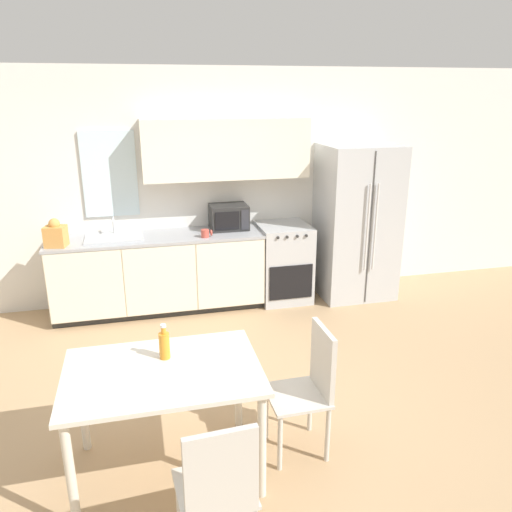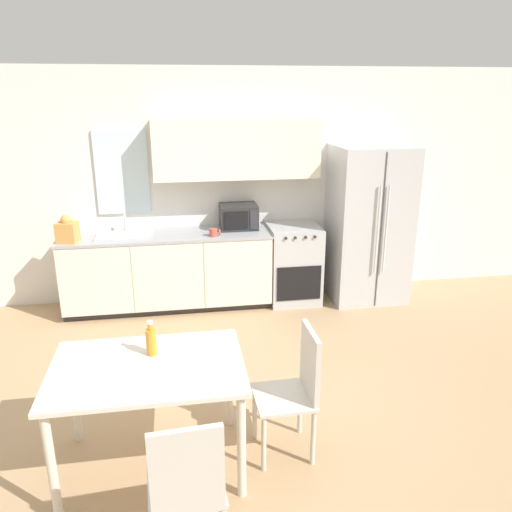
% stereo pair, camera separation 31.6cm
% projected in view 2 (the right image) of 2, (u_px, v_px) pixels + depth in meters
% --- Properties ---
extents(ground_plane, '(12.00, 12.00, 0.00)m').
position_uv_depth(ground_plane, '(221.00, 400.00, 4.13)').
color(ground_plane, tan).
extents(wall_back, '(12.00, 0.38, 2.70)m').
position_uv_depth(wall_back, '(205.00, 181.00, 5.84)').
color(wall_back, silver).
rests_on(wall_back, ground_plane).
extents(kitchen_counter, '(2.37, 0.64, 0.89)m').
position_uv_depth(kitchen_counter, '(169.00, 270.00, 5.78)').
color(kitchen_counter, '#333333').
rests_on(kitchen_counter, ground_plane).
extents(oven_range, '(0.60, 0.66, 0.93)m').
position_uv_depth(oven_range, '(293.00, 263.00, 6.00)').
color(oven_range, '#B7BABC').
rests_on(oven_range, ground_plane).
extents(refrigerator, '(0.88, 0.79, 1.84)m').
position_uv_depth(refrigerator, '(368.00, 224.00, 5.94)').
color(refrigerator, silver).
rests_on(refrigerator, ground_plane).
extents(kitchen_sink, '(0.62, 0.41, 0.20)m').
position_uv_depth(kitchen_sink, '(125.00, 234.00, 5.58)').
color(kitchen_sink, '#B7BABC').
rests_on(kitchen_sink, kitchen_counter).
extents(microwave, '(0.43, 0.36, 0.28)m').
position_uv_depth(microwave, '(239.00, 216.00, 5.83)').
color(microwave, '#282828').
rests_on(microwave, kitchen_counter).
extents(coffee_mug, '(0.12, 0.09, 0.09)m').
position_uv_depth(coffee_mug, '(214.00, 232.00, 5.54)').
color(coffee_mug, '#BF4C3F').
rests_on(coffee_mug, kitchen_counter).
extents(grocery_bag_0, '(0.24, 0.22, 0.30)m').
position_uv_depth(grocery_bag_0, '(67.00, 230.00, 5.29)').
color(grocery_bag_0, '#DB994C').
rests_on(grocery_bag_0, kitchen_counter).
extents(dining_table, '(1.23, 0.84, 0.77)m').
position_uv_depth(dining_table, '(148.00, 380.00, 3.21)').
color(dining_table, beige).
rests_on(dining_table, ground_plane).
extents(dining_chair_near, '(0.43, 0.43, 0.93)m').
position_uv_depth(dining_chair_near, '(187.00, 484.00, 2.54)').
color(dining_chair_near, beige).
rests_on(dining_chair_near, ground_plane).
extents(dining_chair_side, '(0.41, 0.41, 0.93)m').
position_uv_depth(dining_chair_side, '(298.00, 383.00, 3.41)').
color(dining_chair_side, beige).
rests_on(dining_chair_side, ground_plane).
extents(drink_bottle, '(0.07, 0.07, 0.24)m').
position_uv_depth(drink_bottle, '(151.00, 341.00, 3.29)').
color(drink_bottle, orange).
rests_on(drink_bottle, dining_table).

